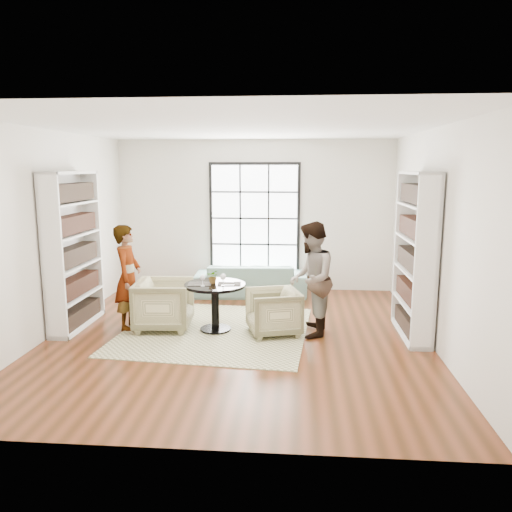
# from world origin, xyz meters

# --- Properties ---
(ground) EXTENTS (6.00, 6.00, 0.00)m
(ground) POSITION_xyz_m (0.00, 0.00, 0.00)
(ground) COLOR #642E17
(room_shell) EXTENTS (6.00, 6.01, 6.00)m
(room_shell) POSITION_xyz_m (0.00, 0.54, 1.26)
(room_shell) COLOR silver
(room_shell) RESTS_ON ground
(rug) EXTENTS (2.96, 2.96, 0.01)m
(rug) POSITION_xyz_m (-0.37, 0.24, 0.01)
(rug) COLOR beige
(rug) RESTS_ON ground
(pedestal_table) EXTENTS (0.92, 0.92, 0.73)m
(pedestal_table) POSITION_xyz_m (-0.37, 0.24, 0.53)
(pedestal_table) COLOR black
(pedestal_table) RESTS_ON ground
(sofa) EXTENTS (2.18, 0.97, 0.62)m
(sofa) POSITION_xyz_m (-0.03, 2.45, 0.31)
(sofa) COLOR slate
(sofa) RESTS_ON ground
(armchair_left) EXTENTS (0.90, 0.88, 0.77)m
(armchair_left) POSITION_xyz_m (-1.16, 0.27, 0.39)
(armchair_left) COLOR #BAB785
(armchair_left) RESTS_ON ground
(armchair_right) EXTENTS (0.92, 0.90, 0.68)m
(armchair_right) POSITION_xyz_m (0.52, 0.17, 0.34)
(armchair_right) COLOR tan
(armchair_right) RESTS_ON ground
(person_left) EXTENTS (0.40, 0.60, 1.61)m
(person_left) POSITION_xyz_m (-1.71, 0.27, 0.80)
(person_left) COLOR gray
(person_left) RESTS_ON ground
(person_right) EXTENTS (0.71, 0.87, 1.69)m
(person_right) POSITION_xyz_m (1.07, 0.17, 0.84)
(person_right) COLOR gray
(person_right) RESTS_ON ground
(placemat_left) EXTENTS (0.36, 0.29, 0.01)m
(placemat_left) POSITION_xyz_m (-0.59, 0.20, 0.74)
(placemat_left) COLOR #292623
(placemat_left) RESTS_ON pedestal_table
(placemat_right) EXTENTS (0.36, 0.29, 0.01)m
(placemat_right) POSITION_xyz_m (-0.15, 0.24, 0.74)
(placemat_right) COLOR #292623
(placemat_right) RESTS_ON pedestal_table
(cutlery_left) EXTENTS (0.16, 0.23, 0.01)m
(cutlery_left) POSITION_xyz_m (-0.59, 0.20, 0.74)
(cutlery_left) COLOR silver
(cutlery_left) RESTS_ON placemat_left
(cutlery_right) EXTENTS (0.16, 0.23, 0.01)m
(cutlery_right) POSITION_xyz_m (-0.15, 0.24, 0.74)
(cutlery_right) COLOR silver
(cutlery_right) RESTS_ON placemat_right
(wine_glass_left) EXTENTS (0.08, 0.08, 0.17)m
(wine_glass_left) POSITION_xyz_m (-0.52, 0.08, 0.86)
(wine_glass_left) COLOR silver
(wine_glass_left) RESTS_ON pedestal_table
(wine_glass_right) EXTENTS (0.08, 0.08, 0.19)m
(wine_glass_right) POSITION_xyz_m (-0.22, 0.12, 0.87)
(wine_glass_right) COLOR silver
(wine_glass_right) RESTS_ON pedestal_table
(flower_centerpiece) EXTENTS (0.20, 0.18, 0.21)m
(flower_centerpiece) POSITION_xyz_m (-0.40, 0.28, 0.84)
(flower_centerpiece) COLOR gray
(flower_centerpiece) RESTS_ON pedestal_table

